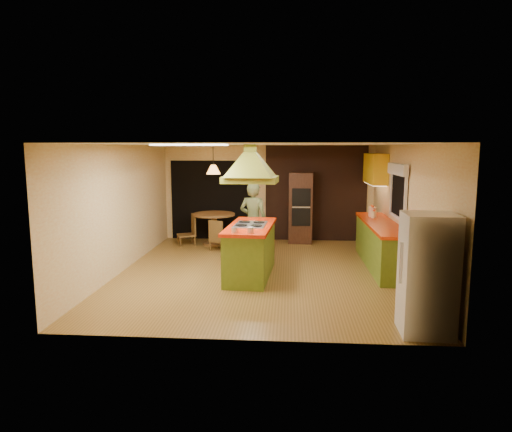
# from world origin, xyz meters

# --- Properties ---
(ground) EXTENTS (6.50, 6.50, 0.00)m
(ground) POSITION_xyz_m (0.00, 0.00, 0.00)
(ground) COLOR olive
(ground) RESTS_ON ground
(room_walls) EXTENTS (5.50, 6.50, 6.50)m
(room_walls) POSITION_xyz_m (0.00, 0.00, 1.25)
(room_walls) COLOR beige
(room_walls) RESTS_ON ground
(ceiling_plane) EXTENTS (6.50, 6.50, 0.00)m
(ceiling_plane) POSITION_xyz_m (0.00, 0.00, 2.50)
(ceiling_plane) COLOR silver
(ceiling_plane) RESTS_ON room_walls
(brick_panel) EXTENTS (2.64, 0.03, 2.50)m
(brick_panel) POSITION_xyz_m (1.25, 3.23, 1.25)
(brick_panel) COLOR #381E14
(brick_panel) RESTS_ON ground
(nook_opening) EXTENTS (2.20, 0.03, 2.10)m
(nook_opening) POSITION_xyz_m (-1.50, 3.23, 1.05)
(nook_opening) COLOR black
(nook_opening) RESTS_ON ground
(right_counter) EXTENTS (0.62, 3.05, 0.92)m
(right_counter) POSITION_xyz_m (2.45, 0.60, 0.46)
(right_counter) COLOR olive
(right_counter) RESTS_ON ground
(upper_cabinets) EXTENTS (0.34, 1.40, 0.70)m
(upper_cabinets) POSITION_xyz_m (2.57, 2.20, 1.95)
(upper_cabinets) COLOR yellow
(upper_cabinets) RESTS_ON room_walls
(window_right) EXTENTS (0.12, 1.35, 1.06)m
(window_right) POSITION_xyz_m (2.70, 0.40, 1.77)
(window_right) COLOR black
(window_right) RESTS_ON room_walls
(fluor_panel) EXTENTS (1.20, 0.60, 0.03)m
(fluor_panel) POSITION_xyz_m (-1.10, -1.20, 2.48)
(fluor_panel) COLOR white
(fluor_panel) RESTS_ON ceiling_plane
(kitchen_island) EXTENTS (0.93, 2.04, 1.01)m
(kitchen_island) POSITION_xyz_m (-0.18, -0.30, 0.50)
(kitchen_island) COLOR olive
(kitchen_island) RESTS_ON ground
(range_hood) EXTENTS (1.05, 0.79, 0.79)m
(range_hood) POSITION_xyz_m (-0.18, -0.30, 2.25)
(range_hood) COLOR olive
(range_hood) RESTS_ON ceiling_plane
(man) EXTENTS (0.71, 0.57, 1.71)m
(man) POSITION_xyz_m (-0.23, 1.05, 0.85)
(man) COLOR #48512B
(man) RESTS_ON ground
(refrigerator) EXTENTS (0.68, 0.65, 1.61)m
(refrigerator) POSITION_xyz_m (2.37, -2.84, 0.80)
(refrigerator) COLOR white
(refrigerator) RESTS_ON ground
(wall_oven) EXTENTS (0.63, 0.63, 1.81)m
(wall_oven) POSITION_xyz_m (0.86, 2.95, 0.91)
(wall_oven) COLOR #4A2817
(wall_oven) RESTS_ON ground
(dining_table) EXTENTS (1.06, 1.06, 0.79)m
(dining_table) POSITION_xyz_m (-1.34, 2.53, 0.56)
(dining_table) COLOR brown
(dining_table) RESTS_ON ground
(chair_left) EXTENTS (0.56, 0.56, 0.77)m
(chair_left) POSITION_xyz_m (-2.04, 2.43, 0.39)
(chair_left) COLOR brown
(chair_left) RESTS_ON ground
(chair_near) EXTENTS (0.54, 0.54, 0.74)m
(chair_near) POSITION_xyz_m (-1.09, 1.88, 0.37)
(chair_near) COLOR brown
(chair_near) RESTS_ON ground
(pendant_lamp) EXTENTS (0.44, 0.44, 0.23)m
(pendant_lamp) POSITION_xyz_m (-1.34, 2.53, 1.90)
(pendant_lamp) COLOR #FF9E3F
(pendant_lamp) RESTS_ON ceiling_plane
(canister_large) EXTENTS (0.18, 0.18, 0.21)m
(canister_large) POSITION_xyz_m (2.40, 1.50, 1.03)
(canister_large) COLOR #FAECC9
(canister_large) RESTS_ON right_counter
(canister_medium) EXTENTS (0.18, 0.18, 0.21)m
(canister_medium) POSITION_xyz_m (2.40, 1.39, 1.02)
(canister_medium) COLOR #FFE8CD
(canister_medium) RESTS_ON right_counter
(canister_small) EXTENTS (0.12, 0.12, 0.14)m
(canister_small) POSITION_xyz_m (2.40, 1.23, 0.99)
(canister_small) COLOR #FFF4CD
(canister_small) RESTS_ON right_counter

